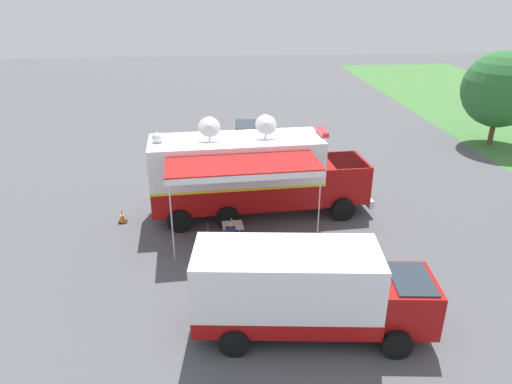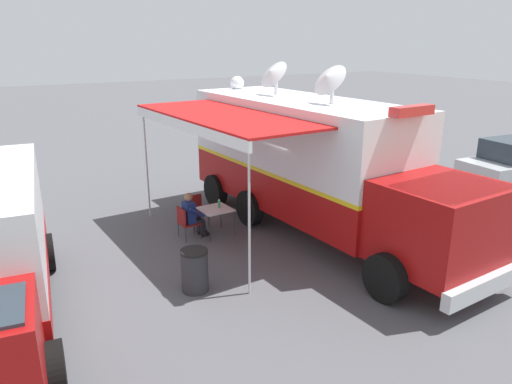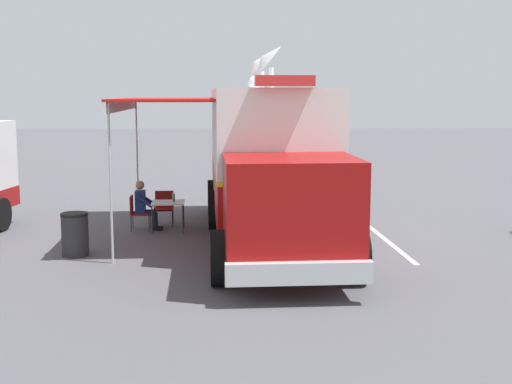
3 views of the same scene
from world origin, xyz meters
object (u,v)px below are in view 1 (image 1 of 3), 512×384
water_bottle (232,221)px  support_truck (305,291)px  seated_responder (231,234)px  car_behind_truck (249,137)px  folding_chair_beside_table (211,233)px  traffic_cone (122,216)px  trash_bin (304,250)px  command_truck (254,173)px  folding_table (233,226)px  folding_chair_at_table (231,240)px

water_bottle → support_truck: support_truck is taller
seated_responder → car_behind_truck: (-11.49, 1.62, 0.23)m
folding_chair_beside_table → traffic_cone: 4.44m
trash_bin → car_behind_truck: bearing=-175.4°
command_truck → car_behind_truck: command_truck is taller
folding_chair_beside_table → trash_bin: trash_bin is taller
command_truck → support_truck: 7.92m
folding_table → support_truck: support_truck is taller
support_truck → folding_chair_at_table: bearing=-157.8°
command_truck → folding_chair_beside_table: command_truck is taller
folding_chair_beside_table → trash_bin: size_ratio=0.96×
folding_table → car_behind_truck: size_ratio=0.19×
water_bottle → command_truck: bearing=154.6°
traffic_cone → car_behind_truck: bearing=145.0°
water_bottle → seated_responder: seated_responder is taller
trash_bin → command_truck: bearing=-160.3°
traffic_cone → folding_table: bearing=65.8°
command_truck → folding_chair_beside_table: size_ratio=11.05×
folding_table → seated_responder: 0.62m
seated_responder → car_behind_truck: car_behind_truck is taller
command_truck → seated_responder: size_ratio=7.69×
folding_table → folding_chair_beside_table: 0.89m
traffic_cone → support_truck: size_ratio=0.08×
folding_chair_at_table → trash_bin: bearing=71.3°
folding_chair_at_table → support_truck: support_truck is taller
water_bottle → seated_responder: (0.75, -0.08, -0.18)m
seated_responder → folding_table: bearing=169.2°
water_bottle → trash_bin: 3.17m
folding_chair_at_table → support_truck: 5.09m
folding_chair_at_table → support_truck: bearing=22.2°
water_bottle → seated_responder: bearing=-6.3°
water_bottle → car_behind_truck: bearing=171.8°
traffic_cone → seated_responder: bearing=59.2°
command_truck → folding_table: size_ratio=11.40×
folding_chair_beside_table → trash_bin: 3.69m
support_truck → car_behind_truck: (-16.32, -0.28, -0.51)m
seated_responder → traffic_cone: size_ratio=2.16×
folding_chair_beside_table → traffic_cone: bearing=-121.1°
water_bottle → trash_bin: water_bottle is taller
water_bottle → car_behind_truck: size_ratio=0.05×
water_bottle → trash_bin: (1.83, 2.56, -0.38)m
folding_chair_at_table → car_behind_truck: bearing=172.1°
folding_table → folding_chair_at_table: 0.82m
folding_table → water_bottle: (-0.14, -0.03, 0.16)m
water_bottle → folding_chair_beside_table: (0.33, -0.82, -0.32)m
water_bottle → folding_chair_beside_table: water_bottle is taller
folding_chair_beside_table → command_truck: bearing=144.0°
seated_responder → water_bottle: bearing=173.7°
folding_chair_at_table → support_truck: size_ratio=0.12×
folding_chair_at_table → water_bottle: bearing=175.6°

